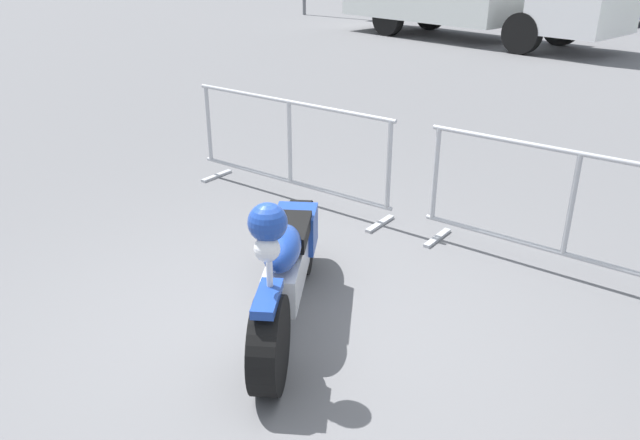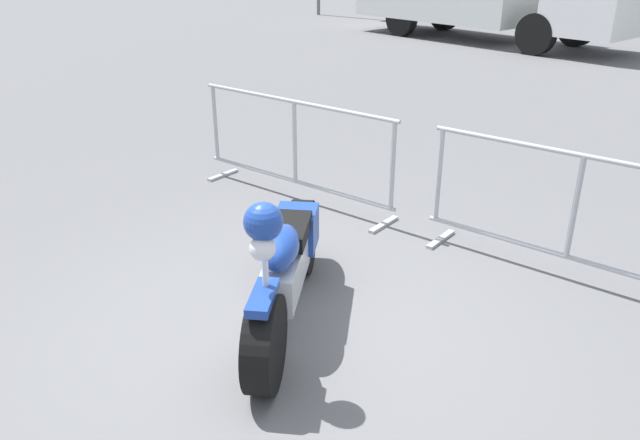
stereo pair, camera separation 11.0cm
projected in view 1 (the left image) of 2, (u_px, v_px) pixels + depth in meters
name	position (u px, v px, depth m)	size (l,w,h in m)	color
ground_plane	(289.00, 333.00, 4.39)	(120.00, 120.00, 0.00)	#5B5B5E
motorcycle	(287.00, 265.00, 4.36)	(1.20, 1.90, 1.19)	black
crowd_barrier_near	(290.00, 149.00, 6.42)	(2.47, 0.48, 1.07)	#9EA0A5
crowd_barrier_far	(570.00, 213.00, 4.92)	(2.47, 0.48, 1.07)	#9EA0A5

